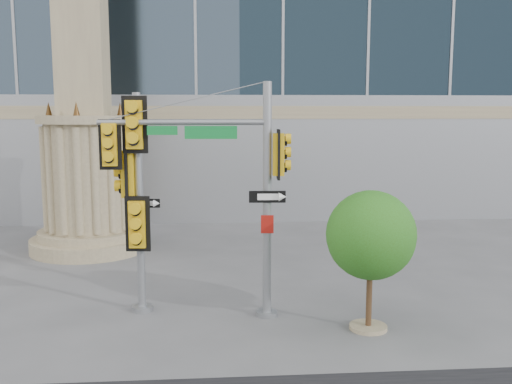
{
  "coord_description": "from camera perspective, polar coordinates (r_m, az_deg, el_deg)",
  "views": [
    {
      "loc": [
        -1.3,
        -12.72,
        5.25
      ],
      "look_at": [
        -0.17,
        2.0,
        3.16
      ],
      "focal_mm": 40.0,
      "sensor_mm": 36.0,
      "label": 1
    }
  ],
  "objects": [
    {
      "name": "main_signal_pole",
      "position": [
        14.26,
        -3.21,
        1.84
      ],
      "size": [
        4.63,
        0.66,
        5.98
      ],
      "rotation": [
        0.0,
        0.0,
        -0.05
      ],
      "color": "slate",
      "rests_on": "ground"
    },
    {
      "name": "monument",
      "position": [
        22.23,
        -16.8,
        8.42
      ],
      "size": [
        4.4,
        4.4,
        16.6
      ],
      "color": "gray",
      "rests_on": "ground"
    },
    {
      "name": "secondary_signal_pole",
      "position": [
        14.85,
        -11.98,
        0.59
      ],
      "size": [
        0.99,
        0.79,
        5.72
      ],
      "rotation": [
        0.0,
        0.0,
        -0.09
      ],
      "color": "slate",
      "rests_on": "ground"
    },
    {
      "name": "street_tree",
      "position": [
        13.88,
        11.55,
        -4.61
      ],
      "size": [
        2.19,
        2.13,
        3.41
      ],
      "color": "gray",
      "rests_on": "ground"
    },
    {
      "name": "ground",
      "position": [
        13.82,
        1.38,
        -14.25
      ],
      "size": [
        120.0,
        120.0,
        0.0
      ],
      "primitive_type": "plane",
      "color": "#545456",
      "rests_on": "ground"
    }
  ]
}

